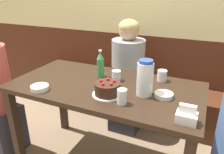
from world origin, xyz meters
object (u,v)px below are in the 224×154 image
(napkin_holder, at_px, (187,116))
(water_pitcher, at_px, (145,78))
(birthday_cake, at_px, (107,89))
(bowl_rice_small, at_px, (164,95))
(glass_water_tall, at_px, (162,76))
(soju_bottle, at_px, (100,64))
(bowl_soup_white, at_px, (40,88))
(glass_shot_small, at_px, (116,75))
(person_pale_blue_shirt, at_px, (128,80))
(bench_seat, at_px, (137,101))
(glass_tumbler_short, at_px, (122,97))

(napkin_holder, bearing_deg, water_pitcher, 143.28)
(birthday_cake, relative_size, napkin_holder, 1.90)
(bowl_rice_small, height_order, glass_water_tall, glass_water_tall)
(water_pitcher, bearing_deg, soju_bottle, 158.21)
(bowl_soup_white, distance_m, glass_shot_small, 0.57)
(person_pale_blue_shirt, bearing_deg, bench_seat, 166.93)
(napkin_holder, relative_size, glass_tumbler_short, 1.13)
(bowl_rice_small, relative_size, glass_shot_small, 1.54)
(napkin_holder, distance_m, bowl_soup_white, 0.99)
(birthday_cake, height_order, bowl_rice_small, birthday_cake)
(napkin_holder, xyz_separation_m, glass_water_tall, (-0.24, 0.51, 0.00))
(water_pitcher, relative_size, glass_shot_small, 3.06)
(water_pitcher, height_order, person_pale_blue_shirt, person_pale_blue_shirt)
(birthday_cake, bearing_deg, water_pitcher, 25.05)
(bench_seat, height_order, soju_bottle, soju_bottle)
(glass_shot_small, bearing_deg, person_pale_blue_shirt, 100.20)
(bowl_rice_small, distance_m, person_pale_blue_shirt, 0.83)
(soju_bottle, bearing_deg, birthday_cake, -54.89)
(birthday_cake, bearing_deg, glass_shot_small, 99.94)
(soju_bottle, height_order, glass_water_tall, soju_bottle)
(bench_seat, bearing_deg, birthday_cake, -84.89)
(birthday_cake, distance_m, glass_water_tall, 0.48)
(bench_seat, height_order, napkin_holder, napkin_holder)
(water_pitcher, bearing_deg, bowl_soup_white, -161.22)
(water_pitcher, xyz_separation_m, person_pale_blue_shirt, (-0.36, 0.65, -0.33))
(glass_water_tall, distance_m, person_pale_blue_shirt, 0.61)
(napkin_holder, relative_size, person_pale_blue_shirt, 0.09)
(bowl_soup_white, distance_m, bowl_rice_small, 0.86)
(soju_bottle, bearing_deg, person_pale_blue_shirt, 83.66)
(soju_bottle, bearing_deg, bowl_soup_white, -124.75)
(birthday_cake, bearing_deg, glass_tumbler_short, -28.30)
(bowl_soup_white, bearing_deg, napkin_holder, 0.65)
(birthday_cake, bearing_deg, person_pale_blue_shirt, 100.11)
(water_pitcher, height_order, bowl_soup_white, water_pitcher)
(soju_bottle, xyz_separation_m, glass_water_tall, (0.47, 0.12, -0.06))
(napkin_holder, height_order, bowl_rice_small, napkin_holder)
(glass_tumbler_short, bearing_deg, bench_seat, 101.96)
(glass_water_tall, xyz_separation_m, glass_tumbler_short, (-0.15, -0.46, 0.01))
(glass_shot_small, distance_m, person_pale_blue_shirt, 0.57)
(napkin_holder, bearing_deg, bowl_rice_small, 125.28)
(glass_water_tall, bearing_deg, birthday_cake, -125.78)
(glass_tumbler_short, bearing_deg, person_pale_blue_shirt, 107.95)
(soju_bottle, height_order, person_pale_blue_shirt, person_pale_blue_shirt)
(glass_water_tall, bearing_deg, person_pale_blue_shirt, 138.30)
(bench_seat, xyz_separation_m, glass_water_tall, (0.37, -0.58, 0.60))
(soju_bottle, relative_size, glass_water_tall, 2.59)
(birthday_cake, distance_m, soju_bottle, 0.34)
(water_pitcher, bearing_deg, glass_shot_small, 151.12)
(birthday_cake, relative_size, bowl_soup_white, 1.66)
(water_pitcher, height_order, soju_bottle, water_pitcher)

